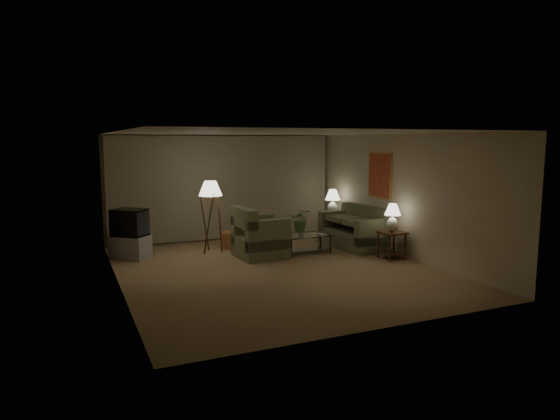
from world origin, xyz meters
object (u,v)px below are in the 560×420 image
object	(u,v)px
coffee_table	(306,241)
ottoman	(233,240)
table_lamp_near	(393,215)
armchair	(260,237)
crt_tv	(129,222)
sofa	(353,231)
side_table_far	(332,223)
vase	(301,232)
tv_cabinet	(130,247)
side_table_near	(392,240)
table_lamp_far	(333,200)
floor_lamp	(211,215)

from	to	relation	value
coffee_table	ottoman	xyz separation A→B (m)	(-1.37, 1.19, -0.08)
table_lamp_near	coffee_table	distance (m)	2.03
armchair	crt_tv	distance (m)	2.85
sofa	armchair	xyz separation A→B (m)	(-2.40, -0.05, 0.05)
side_table_far	ottoman	world-z (taller)	side_table_far
vase	coffee_table	bearing A→B (deg)	0.00
table_lamp_near	coffee_table	xyz separation A→B (m)	(-1.44, 1.25, -0.68)
tv_cabinet	ottoman	bearing A→B (deg)	46.53
side_table_near	table_lamp_near	bearing A→B (deg)	172.87
ottoman	side_table_far	bearing A→B (deg)	3.33
crt_tv	tv_cabinet	bearing A→B (deg)	0.00
table_lamp_far	table_lamp_near	bearing A→B (deg)	-90.00
vase	floor_lamp	bearing A→B (deg)	152.57
sofa	side_table_far	size ratio (longest dim) A/B	3.10
coffee_table	crt_tv	world-z (taller)	crt_tv
sofa	armchair	size ratio (longest dim) A/B	1.63
coffee_table	tv_cabinet	bearing A→B (deg)	164.30
sofa	tv_cabinet	size ratio (longest dim) A/B	2.03
armchair	vase	bearing A→B (deg)	-95.60
table_lamp_far	tv_cabinet	bearing A→B (deg)	-176.77
side_table_near	vase	xyz separation A→B (m)	(-1.59, 1.25, 0.09)
table_lamp_far	vase	world-z (taller)	table_lamp_far
tv_cabinet	ottoman	world-z (taller)	tv_cabinet
coffee_table	crt_tv	size ratio (longest dim) A/B	1.34
side_table_near	floor_lamp	world-z (taller)	floor_lamp
table_lamp_far	crt_tv	bearing A→B (deg)	-176.77
sofa	vase	size ratio (longest dim) A/B	10.93
sofa	ottoman	xyz separation A→B (m)	(-2.66, 1.09, -0.20)
ottoman	table_lamp_near	bearing A→B (deg)	-40.95
sofa	table_lamp_near	xyz separation A→B (m)	(0.15, -1.35, 0.57)
armchair	ottoman	bearing A→B (deg)	9.88
side_table_far	ottoman	xyz separation A→B (m)	(-2.81, -0.16, -0.21)
coffee_table	vase	xyz separation A→B (m)	(-0.15, -0.00, 0.22)
sofa	floor_lamp	size ratio (longest dim) A/B	1.13
armchair	vase	world-z (taller)	armchair
table_lamp_near	crt_tv	distance (m)	5.69
armchair	table_lamp_near	xyz separation A→B (m)	(2.55, -1.30, 0.52)
sofa	tv_cabinet	distance (m)	5.14
sofa	ottoman	size ratio (longest dim) A/B	3.16
table_lamp_far	tv_cabinet	size ratio (longest dim) A/B	0.75
tv_cabinet	ottoman	distance (m)	2.40
side_table_near	table_lamp_near	world-z (taller)	table_lamp_near
armchair	sofa	bearing A→B (deg)	-91.48
armchair	floor_lamp	xyz separation A→B (m)	(-0.86, 0.90, 0.42)
table_lamp_near	tv_cabinet	xyz separation A→B (m)	(-5.20, 2.31, -0.71)
table_lamp_far	ottoman	xyz separation A→B (m)	(-2.81, -0.16, -0.81)
table_lamp_far	ottoman	bearing A→B (deg)	-176.67
vase	tv_cabinet	bearing A→B (deg)	163.68
side_table_far	crt_tv	world-z (taller)	crt_tv
table_lamp_near	vase	distance (m)	2.07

